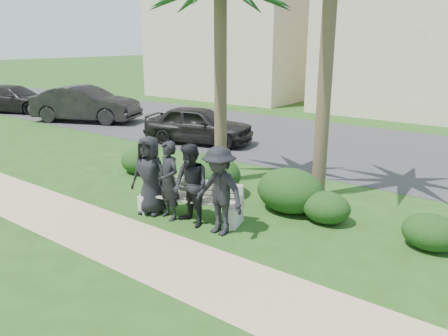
{
  "coord_description": "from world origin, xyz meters",
  "views": [
    {
      "loc": [
        5.34,
        -6.59,
        3.6
      ],
      "look_at": [
        -0.4,
        1.0,
        0.81
      ],
      "focal_mm": 35.0,
      "sensor_mm": 36.0,
      "label": 1
    }
  ],
  "objects": [
    {
      "name": "hedge_b",
      "position": [
        -1.0,
        1.22,
        0.52
      ],
      "size": [
        1.6,
        1.32,
        1.04
      ],
      "primitive_type": "ellipsoid",
      "color": "black",
      "rests_on": "ground"
    },
    {
      "name": "man_d",
      "position": [
        0.57,
        -0.43,
        0.86
      ],
      "size": [
        1.16,
        0.73,
        1.73
      ],
      "primitive_type": "imported",
      "rotation": [
        0.0,
        0.0,
        -0.08
      ],
      "color": "black",
      "rests_on": "ground"
    },
    {
      "name": "man_a",
      "position": [
        -1.24,
        -0.5,
        0.85
      ],
      "size": [
        0.94,
        0.73,
        1.7
      ],
      "primitive_type": "imported",
      "rotation": [
        0.0,
        0.0,
        0.26
      ],
      "color": "black",
      "rests_on": "ground"
    },
    {
      "name": "stucco_bldg_left",
      "position": [
        -12.0,
        18.0,
        3.66
      ],
      "size": [
        10.4,
        8.4,
        7.3
      ],
      "color": "beige",
      "rests_on": "ground"
    },
    {
      "name": "man_c",
      "position": [
        -0.12,
        -0.45,
        0.84
      ],
      "size": [
        0.94,
        0.8,
        1.67
      ],
      "primitive_type": "imported",
      "rotation": [
        0.0,
        0.0,
        -0.23
      ],
      "color": "black",
      "rests_on": "ground"
    },
    {
      "name": "asphalt_street",
      "position": [
        0.0,
        8.0,
        0.0
      ],
      "size": [
        160.0,
        8.0,
        0.01
      ],
      "primitive_type": "cube",
      "color": "#2D2D30",
      "rests_on": "ground"
    },
    {
      "name": "hedge_d",
      "position": [
        1.08,
        1.44,
        0.49
      ],
      "size": [
        1.5,
        1.24,
        0.98
      ],
      "primitive_type": "ellipsoid",
      "color": "black",
      "rests_on": "ground"
    },
    {
      "name": "ground",
      "position": [
        0.0,
        0.0,
        0.0
      ],
      "size": [
        160.0,
        160.0,
        0.0
      ],
      "primitive_type": "plane",
      "color": "#234413",
      "rests_on": "ground"
    },
    {
      "name": "car_c",
      "position": [
        -17.06,
        4.95,
        0.68
      ],
      "size": [
        5.05,
        3.67,
        1.36
      ],
      "primitive_type": "imported",
      "rotation": [
        0.0,
        0.0,
        2.0
      ],
      "color": "black",
      "rests_on": "ground"
    },
    {
      "name": "footpath",
      "position": [
        0.0,
        -1.8,
        0.0
      ],
      "size": [
        30.0,
        1.6,
        0.01
      ],
      "primitive_type": "cube",
      "color": "tan",
      "rests_on": "ground"
    },
    {
      "name": "man_b",
      "position": [
        -0.71,
        -0.47,
        0.83
      ],
      "size": [
        0.69,
        0.54,
        1.66
      ],
      "primitive_type": "imported",
      "rotation": [
        0.0,
        0.0,
        -0.26
      ],
      "color": "black",
      "rests_on": "ground"
    },
    {
      "name": "stucco_bldg_right",
      "position": [
        -1.0,
        18.0,
        3.66
      ],
      "size": [
        8.4,
        8.4,
        7.3
      ],
      "color": "beige",
      "rests_on": "ground"
    },
    {
      "name": "car_b",
      "position": [
        -11.71,
        5.47,
        0.8
      ],
      "size": [
        5.14,
        3.55,
        1.6
      ],
      "primitive_type": "imported",
      "rotation": [
        0.0,
        0.0,
        1.99
      ],
      "color": "black",
      "rests_on": "ground"
    },
    {
      "name": "car_a",
      "position": [
        -4.76,
        5.25,
        0.67
      ],
      "size": [
        4.24,
        2.64,
        1.35
      ],
      "primitive_type": "imported",
      "rotation": [
        0.0,
        0.0,
        1.85
      ],
      "color": "black",
      "rests_on": "ground"
    },
    {
      "name": "park_bench",
      "position": [
        -0.39,
        -0.17,
        0.35
      ],
      "size": [
        2.35,
        1.06,
        0.78
      ],
      "rotation": [
        0.0,
        0.0,
        0.26
      ],
      "color": "#AAA28F",
      "rests_on": "ground"
    },
    {
      "name": "hedge_f",
      "position": [
        3.98,
        1.35,
        0.33
      ],
      "size": [
        1.01,
        0.84,
        0.66
      ],
      "primitive_type": "ellipsoid",
      "color": "black",
      "rests_on": "ground"
    },
    {
      "name": "hedge_a",
      "position": [
        -3.7,
        1.4,
        0.36
      ],
      "size": [
        1.12,
        0.92,
        0.73
      ],
      "primitive_type": "ellipsoid",
      "color": "black",
      "rests_on": "ground"
    },
    {
      "name": "street_lamp",
      "position": [
        -9.0,
        12.0,
        2.94
      ],
      "size": [
        0.36,
        0.36,
        4.29
      ],
      "color": "black",
      "rests_on": "ground"
    },
    {
      "name": "hedge_e",
      "position": [
        1.98,
        1.33,
        0.33
      ],
      "size": [
        1.01,
        0.84,
        0.66
      ],
      "primitive_type": "ellipsoid",
      "color": "black",
      "rests_on": "ground"
    }
  ]
}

